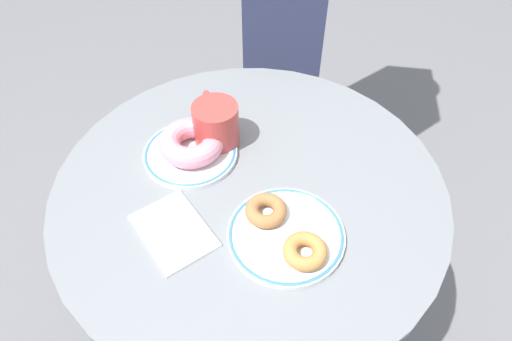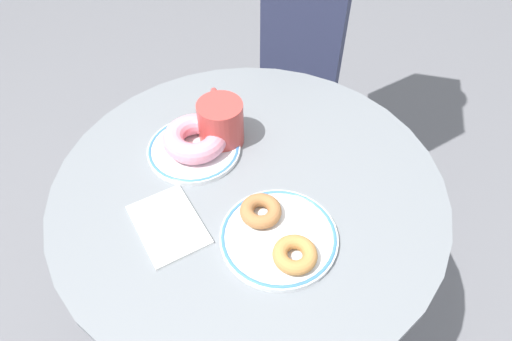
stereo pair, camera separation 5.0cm
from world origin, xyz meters
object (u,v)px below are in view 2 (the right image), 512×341
Objects in this scene: plate_right at (279,237)px; donut_cinnamon at (261,211)px; paper_napkin at (168,225)px; coffee_mug at (220,122)px; plate_left at (194,149)px; donut_pink_frosted at (195,138)px; donut_old_fashioned at (295,255)px; cafe_table at (250,247)px.

donut_cinnamon is at bearing -178.89° from plate_right.
paper_napkin is 0.23m from coffee_mug.
donut_pink_frosted is (0.00, 0.00, 0.03)m from plate_left.
paper_napkin is (-0.18, -0.13, -0.02)m from donut_old_fashioned.
plate_right is (0.13, -0.03, 0.23)m from cafe_table.
plate_left is at bearing 135.95° from paper_napkin.
cafe_table is 5.84× the size of donut_pink_frosted.
donut_pink_frosted reaches higher than donut_cinnamon.
coffee_mug is at bearing 168.77° from plate_right.
donut_cinnamon is at bearing 176.53° from donut_old_fashioned.
donut_old_fashioned and donut_cinnamon have the same top height.
donut_pink_frosted is 1.75× the size of donut_cinnamon.
coffee_mug reaches higher than cafe_table.
plate_left and plate_right have the same top height.
donut_old_fashioned is (0.31, -0.00, -0.01)m from donut_pink_frosted.
donut_cinnamon reaches higher than plate_right.
paper_napkin is at bearing -44.05° from plate_left.
paper_napkin is at bearing -133.43° from plate_right.
cafe_table is at bearing 167.50° from plate_right.
donut_pink_frosted is 0.21m from donut_cinnamon.
cafe_table is 0.26m from plate_right.
coffee_mug is at bearing 165.90° from donut_cinnamon.
plate_left is 0.93× the size of plate_right.
cafe_table is 10.22× the size of donut_old_fashioned.
donut_pink_frosted is (-0.13, -0.04, 0.25)m from cafe_table.
cafe_table is 0.30m from coffee_mug.
donut_pink_frosted is at bearing -164.65° from cafe_table.
plate_right is at bearing 1.50° from donut_pink_frosted.
donut_cinnamon reaches higher than cafe_table.
plate_right reaches higher than paper_napkin.
plate_left is 0.21m from donut_cinnamon.
plate_left reaches higher than cafe_table.
paper_napkin is at bearing -90.03° from cafe_table.
plate_right is at bearing 46.57° from paper_napkin.
plate_right is (0.26, 0.01, 0.00)m from plate_left.
cafe_table is 10.22× the size of donut_cinnamon.
donut_pink_frosted is at bearing -178.40° from donut_cinnamon.
coffee_mug reaches higher than donut_cinnamon.
paper_napkin is at bearing -144.07° from donut_old_fashioned.
plate_right is 0.05m from donut_cinnamon.
donut_cinnamon is (0.21, 0.01, 0.02)m from plate_left.
donut_cinnamon is 0.50× the size of paper_napkin.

